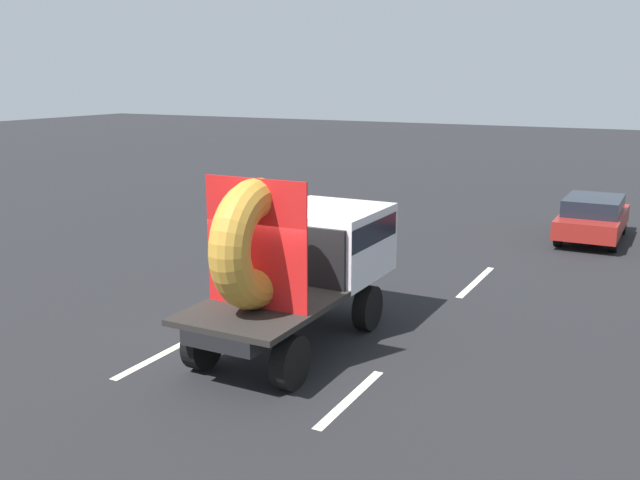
# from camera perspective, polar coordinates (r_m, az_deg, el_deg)

# --- Properties ---
(ground_plane) EXTENTS (120.00, 120.00, 0.00)m
(ground_plane) POSITION_cam_1_polar(r_m,az_deg,el_deg) (13.04, -3.75, -8.58)
(ground_plane) COLOR black
(flatbed_truck) EXTENTS (2.02, 4.91, 3.25)m
(flatbed_truck) POSITION_cam_1_polar(r_m,az_deg,el_deg) (12.92, -1.20, -1.14)
(flatbed_truck) COLOR black
(flatbed_truck) RESTS_ON ground_plane
(distant_sedan) EXTENTS (1.73, 4.03, 1.31)m
(distant_sedan) POSITION_cam_1_polar(r_m,az_deg,el_deg) (22.55, 21.27, 1.76)
(distant_sedan) COLOR black
(distant_sedan) RESTS_ON ground_plane
(lane_dash_left_near) EXTENTS (0.16, 2.15, 0.01)m
(lane_dash_left_near) POSITION_cam_1_polar(r_m,az_deg,el_deg) (12.85, -13.12, -9.24)
(lane_dash_left_near) COLOR beige
(lane_dash_left_near) RESTS_ON ground_plane
(lane_dash_left_far) EXTENTS (0.16, 2.99, 0.01)m
(lane_dash_left_far) POSITION_cam_1_polar(r_m,az_deg,el_deg) (19.26, 2.49, -1.32)
(lane_dash_left_far) COLOR beige
(lane_dash_left_far) RESTS_ON ground_plane
(lane_dash_right_near) EXTENTS (0.16, 2.23, 0.01)m
(lane_dash_right_near) POSITION_cam_1_polar(r_m,az_deg,el_deg) (11.05, 2.49, -12.72)
(lane_dash_right_near) COLOR beige
(lane_dash_right_near) RESTS_ON ground_plane
(lane_dash_right_far) EXTENTS (0.16, 2.83, 0.01)m
(lane_dash_right_far) POSITION_cam_1_polar(r_m,az_deg,el_deg) (17.31, 12.56, -3.31)
(lane_dash_right_far) COLOR beige
(lane_dash_right_far) RESTS_ON ground_plane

